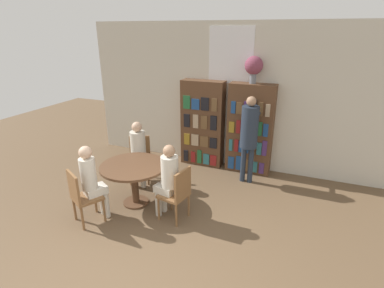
{
  "coord_description": "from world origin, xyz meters",
  "views": [
    {
      "loc": [
        1.6,
        -2.23,
        2.83
      ],
      "look_at": [
        -0.15,
        2.07,
        1.05
      ],
      "focal_mm": 28.0,
      "sensor_mm": 36.0,
      "label": 1
    }
  ],
  "objects_px": {
    "bookshelf_right": "(250,129)",
    "chair_near_camera": "(82,195)",
    "seated_reader_back": "(92,179)",
    "seated_reader_right": "(168,177)",
    "bookshelf_left": "(203,124)",
    "flower_vase": "(254,66)",
    "chair_left_side": "(140,157)",
    "librarian_standing": "(249,131)",
    "chair_far_side": "(177,192)",
    "reading_table": "(134,172)",
    "seated_reader_left": "(138,150)"
  },
  "relations": [
    {
      "from": "seated_reader_right",
      "to": "chair_far_side",
      "type": "bearing_deg",
      "value": -90.0
    },
    {
      "from": "bookshelf_left",
      "to": "seated_reader_left",
      "type": "height_order",
      "value": "bookshelf_left"
    },
    {
      "from": "seated_reader_left",
      "to": "seated_reader_back",
      "type": "height_order",
      "value": "seated_reader_back"
    },
    {
      "from": "chair_far_side",
      "to": "bookshelf_right",
      "type": "bearing_deg",
      "value": -5.77
    },
    {
      "from": "seated_reader_right",
      "to": "bookshelf_left",
      "type": "bearing_deg",
      "value": 16.39
    },
    {
      "from": "bookshelf_right",
      "to": "reading_table",
      "type": "bearing_deg",
      "value": -127.03
    },
    {
      "from": "bookshelf_right",
      "to": "librarian_standing",
      "type": "distance_m",
      "value": 0.52
    },
    {
      "from": "seated_reader_right",
      "to": "chair_left_side",
      "type": "bearing_deg",
      "value": 59.76
    },
    {
      "from": "librarian_standing",
      "to": "flower_vase",
      "type": "bearing_deg",
      "value": 101.1
    },
    {
      "from": "flower_vase",
      "to": "seated_reader_back",
      "type": "relative_size",
      "value": 0.41
    },
    {
      "from": "chair_near_camera",
      "to": "flower_vase",
      "type": "bearing_deg",
      "value": 84.06
    },
    {
      "from": "flower_vase",
      "to": "seated_reader_back",
      "type": "distance_m",
      "value": 3.54
    },
    {
      "from": "chair_left_side",
      "to": "chair_far_side",
      "type": "distance_m",
      "value": 1.59
    },
    {
      "from": "bookshelf_left",
      "to": "chair_left_side",
      "type": "distance_m",
      "value": 1.55
    },
    {
      "from": "bookshelf_left",
      "to": "seated_reader_right",
      "type": "distance_m",
      "value": 2.17
    },
    {
      "from": "bookshelf_right",
      "to": "flower_vase",
      "type": "bearing_deg",
      "value": 165.03
    },
    {
      "from": "bookshelf_left",
      "to": "librarian_standing",
      "type": "height_order",
      "value": "bookshelf_left"
    },
    {
      "from": "flower_vase",
      "to": "librarian_standing",
      "type": "height_order",
      "value": "flower_vase"
    },
    {
      "from": "flower_vase",
      "to": "chair_far_side",
      "type": "distance_m",
      "value": 2.83
    },
    {
      "from": "chair_near_camera",
      "to": "seated_reader_right",
      "type": "distance_m",
      "value": 1.32
    },
    {
      "from": "seated_reader_back",
      "to": "chair_near_camera",
      "type": "bearing_deg",
      "value": -90.0
    },
    {
      "from": "reading_table",
      "to": "seated_reader_right",
      "type": "bearing_deg",
      "value": -10.6
    },
    {
      "from": "flower_vase",
      "to": "reading_table",
      "type": "distance_m",
      "value": 2.97
    },
    {
      "from": "chair_near_camera",
      "to": "seated_reader_back",
      "type": "bearing_deg",
      "value": 90.0
    },
    {
      "from": "chair_far_side",
      "to": "reading_table",
      "type": "bearing_deg",
      "value": 90.0
    },
    {
      "from": "reading_table",
      "to": "seated_reader_back",
      "type": "distance_m",
      "value": 0.72
    },
    {
      "from": "seated_reader_back",
      "to": "flower_vase",
      "type": "bearing_deg",
      "value": 83.72
    },
    {
      "from": "chair_near_camera",
      "to": "seated_reader_back",
      "type": "height_order",
      "value": "seated_reader_back"
    },
    {
      "from": "bookshelf_left",
      "to": "flower_vase",
      "type": "distance_m",
      "value": 1.61
    },
    {
      "from": "flower_vase",
      "to": "seated_reader_left",
      "type": "relative_size",
      "value": 0.41
    },
    {
      "from": "bookshelf_right",
      "to": "seated_reader_back",
      "type": "distance_m",
      "value": 3.23
    },
    {
      "from": "bookshelf_right",
      "to": "chair_near_camera",
      "type": "relative_size",
      "value": 2.1
    },
    {
      "from": "chair_far_side",
      "to": "seated_reader_back",
      "type": "distance_m",
      "value": 1.32
    },
    {
      "from": "reading_table",
      "to": "seated_reader_left",
      "type": "xyz_separation_m",
      "value": [
        -0.31,
        0.65,
        0.12
      ]
    },
    {
      "from": "bookshelf_left",
      "to": "bookshelf_right",
      "type": "xyz_separation_m",
      "value": [
        1.03,
        -0.0,
        -0.0
      ]
    },
    {
      "from": "bookshelf_right",
      "to": "flower_vase",
      "type": "xyz_separation_m",
      "value": [
        -0.02,
        0.0,
        1.26
      ]
    },
    {
      "from": "chair_near_camera",
      "to": "chair_far_side",
      "type": "bearing_deg",
      "value": 54.0
    },
    {
      "from": "seated_reader_left",
      "to": "flower_vase",
      "type": "bearing_deg",
      "value": -168.29
    },
    {
      "from": "chair_left_side",
      "to": "seated_reader_back",
      "type": "height_order",
      "value": "seated_reader_back"
    },
    {
      "from": "chair_far_side",
      "to": "seated_reader_left",
      "type": "height_order",
      "value": "seated_reader_left"
    },
    {
      "from": "bookshelf_left",
      "to": "chair_near_camera",
      "type": "xyz_separation_m",
      "value": [
        -0.91,
        -2.8,
        -0.43
      ]
    },
    {
      "from": "chair_left_side",
      "to": "seated_reader_left",
      "type": "distance_m",
      "value": 0.28
    },
    {
      "from": "seated_reader_right",
      "to": "reading_table",
      "type": "bearing_deg",
      "value": 90.0
    },
    {
      "from": "flower_vase",
      "to": "librarian_standing",
      "type": "bearing_deg",
      "value": -78.9
    },
    {
      "from": "reading_table",
      "to": "chair_far_side",
      "type": "distance_m",
      "value": 0.9
    },
    {
      "from": "bookshelf_right",
      "to": "seated_reader_right",
      "type": "xyz_separation_m",
      "value": [
        -0.82,
        -2.14,
        -0.22
      ]
    },
    {
      "from": "flower_vase",
      "to": "librarian_standing",
      "type": "distance_m",
      "value": 1.24
    },
    {
      "from": "reading_table",
      "to": "seated_reader_left",
      "type": "relative_size",
      "value": 0.89
    },
    {
      "from": "flower_vase",
      "to": "reading_table",
      "type": "relative_size",
      "value": 0.46
    },
    {
      "from": "bookshelf_left",
      "to": "seated_reader_left",
      "type": "distance_m",
      "value": 1.59
    }
  ]
}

